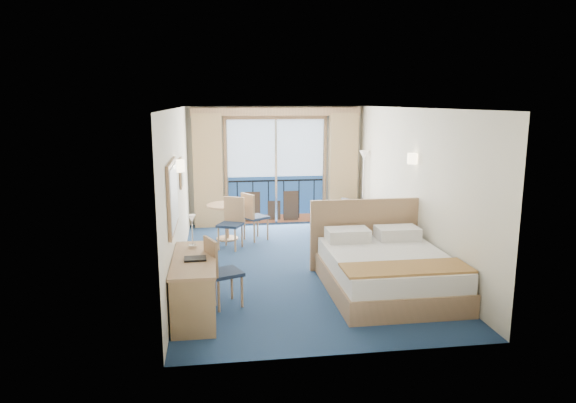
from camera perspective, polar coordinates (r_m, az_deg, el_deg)
The scene contains 22 objects.
floor at distance 9.02m, azimuth 1.15°, elevation -7.07°, with size 6.50×6.50×0.00m, color navy.
room_walls at distance 8.63m, azimuth 1.20°, elevation 4.22°, with size 4.04×6.54×2.72m.
balcony_door at distance 11.87m, azimuth -1.38°, elevation 3.01°, with size 2.36×0.03×2.52m.
curtain_left at distance 11.63m, azimuth -8.88°, elevation 3.37°, with size 0.65×0.22×2.55m, color tan.
curtain_right at distance 11.99m, azimuth 6.12°, elevation 3.68°, with size 0.65×0.22×2.55m, color tan.
pelmet at distance 11.64m, azimuth -1.31°, elevation 9.96°, with size 3.80×0.25×0.18m, color tan.
mirror at distance 7.09m, azimuth -12.69°, elevation 0.57°, with size 0.05×1.25×0.95m.
wall_print at distance 9.00m, azimuth -11.78°, elevation 3.13°, with size 0.04×0.42×0.52m.
sconce_left at distance 7.93m, azimuth -12.07°, elevation 3.89°, with size 0.18×0.18×0.18m, color beige.
sconce_right at distance 9.00m, azimuth 13.68°, elevation 4.65°, with size 0.18×0.18×0.18m, color beige.
bed at distance 7.90m, azimuth 10.82°, elevation -7.36°, with size 1.92×2.28×1.20m.
nightstand at distance 9.35m, azimuth 12.00°, elevation -4.89°, with size 0.42×0.40×0.55m, color tan.
phone at distance 9.24m, azimuth 11.91°, elevation -3.05°, with size 0.18×0.14×0.08m, color beige.
armchair at distance 11.29m, azimuth 6.18°, elevation -1.60°, with size 0.73×0.75×0.68m, color #4B505C.
floor_lamp at distance 11.54m, azimuth 8.41°, elevation 3.54°, with size 0.24×0.24×1.74m.
desk at distance 6.63m, azimuth -10.45°, elevation -10.14°, with size 0.57×1.66×0.78m.
desk_chair at distance 7.16m, azimuth -7.67°, elevation -7.34°, with size 0.56×0.56×0.99m.
folder at distance 6.84m, azimuth -10.27°, elevation -6.27°, with size 0.28×0.21×0.03m, color black.
desk_lamp at distance 7.32m, azimuth -10.61°, elevation -2.49°, with size 0.12×0.12×0.45m.
round_table at distance 10.60m, azimuth -6.82°, elevation -1.26°, with size 0.81×0.81×0.73m.
table_chair_a at distance 10.46m, azimuth -3.98°, elevation -1.38°, with size 0.59×0.59×0.98m.
table_chair_b at distance 9.99m, azimuth -6.25°, elevation -2.02°, with size 0.57×0.57×0.99m.
Camera 1 is at (-1.40, -8.45, 2.81)m, focal length 32.00 mm.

